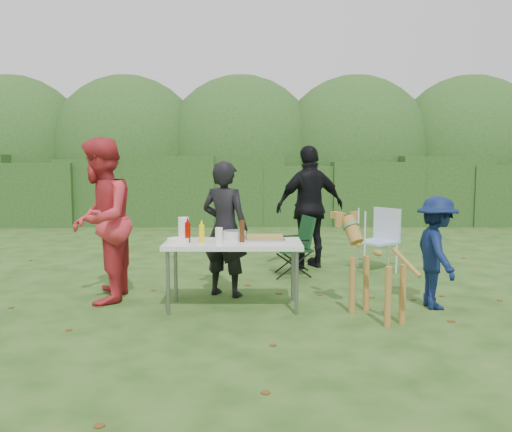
{
  "coord_description": "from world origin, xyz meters",
  "views": [
    {
      "loc": [
        0.39,
        -5.7,
        1.64
      ],
      "look_at": [
        0.4,
        0.43,
        1.0
      ],
      "focal_mm": 38.0,
      "sensor_mm": 36.0,
      "label": 1
    }
  ],
  "objects_px": {
    "dog": "(377,269)",
    "ketchup_bottle": "(188,232)",
    "person_black_puffy": "(310,207)",
    "camping_chair": "(293,246)",
    "beer_bottle": "(242,231)",
    "folding_table": "(233,247)",
    "paper_towel_roll": "(184,229)",
    "person_red_jacket": "(101,220)",
    "child": "(437,252)",
    "mustard_bottle": "(202,234)",
    "person_cook": "(225,229)",
    "lawn_chair": "(377,239)"
  },
  "relations": [
    {
      "from": "person_red_jacket",
      "to": "camping_chair",
      "type": "distance_m",
      "value": 2.75
    },
    {
      "from": "mustard_bottle",
      "to": "paper_towel_roll",
      "type": "height_order",
      "value": "paper_towel_roll"
    },
    {
      "from": "mustard_bottle",
      "to": "ketchup_bottle",
      "type": "distance_m",
      "value": 0.16
    },
    {
      "from": "paper_towel_roll",
      "to": "camping_chair",
      "type": "bearing_deg",
      "value": 49.8
    },
    {
      "from": "person_cook",
      "to": "person_red_jacket",
      "type": "xyz_separation_m",
      "value": [
        -1.41,
        -0.27,
        0.13
      ]
    },
    {
      "from": "mustard_bottle",
      "to": "beer_bottle",
      "type": "distance_m",
      "value": 0.44
    },
    {
      "from": "mustard_bottle",
      "to": "beer_bottle",
      "type": "bearing_deg",
      "value": 9.44
    },
    {
      "from": "beer_bottle",
      "to": "dog",
      "type": "bearing_deg",
      "value": -16.04
    },
    {
      "from": "person_cook",
      "to": "person_red_jacket",
      "type": "height_order",
      "value": "person_red_jacket"
    },
    {
      "from": "folding_table",
      "to": "mustard_bottle",
      "type": "bearing_deg",
      "value": -165.37
    },
    {
      "from": "person_cook",
      "to": "paper_towel_roll",
      "type": "bearing_deg",
      "value": 70.29
    },
    {
      "from": "child",
      "to": "mustard_bottle",
      "type": "bearing_deg",
      "value": 89.88
    },
    {
      "from": "paper_towel_roll",
      "to": "dog",
      "type": "bearing_deg",
      "value": -14.17
    },
    {
      "from": "child",
      "to": "folding_table",
      "type": "bearing_deg",
      "value": 87.9
    },
    {
      "from": "dog",
      "to": "person_cook",
      "type": "bearing_deg",
      "value": 30.48
    },
    {
      "from": "person_cook",
      "to": "child",
      "type": "relative_size",
      "value": 1.31
    },
    {
      "from": "person_red_jacket",
      "to": "camping_chair",
      "type": "relative_size",
      "value": 2.23
    },
    {
      "from": "person_red_jacket",
      "to": "child",
      "type": "height_order",
      "value": "person_red_jacket"
    },
    {
      "from": "lawn_chair",
      "to": "dog",
      "type": "bearing_deg",
      "value": 38.3
    },
    {
      "from": "ketchup_bottle",
      "to": "child",
      "type": "bearing_deg",
      "value": 0.79
    },
    {
      "from": "camping_chair",
      "to": "ketchup_bottle",
      "type": "xyz_separation_m",
      "value": [
        -1.27,
        -1.73,
        0.42
      ]
    },
    {
      "from": "person_black_puffy",
      "to": "ketchup_bottle",
      "type": "bearing_deg",
      "value": 36.17
    },
    {
      "from": "ketchup_bottle",
      "to": "person_red_jacket",
      "type": "bearing_deg",
      "value": 162.97
    },
    {
      "from": "folding_table",
      "to": "camping_chair",
      "type": "height_order",
      "value": "camping_chair"
    },
    {
      "from": "mustard_bottle",
      "to": "paper_towel_roll",
      "type": "bearing_deg",
      "value": 139.43
    },
    {
      "from": "dog",
      "to": "camping_chair",
      "type": "distance_m",
      "value": 2.22
    },
    {
      "from": "person_red_jacket",
      "to": "person_black_puffy",
      "type": "height_order",
      "value": "person_red_jacket"
    },
    {
      "from": "person_black_puffy",
      "to": "child",
      "type": "height_order",
      "value": "person_black_puffy"
    },
    {
      "from": "lawn_chair",
      "to": "paper_towel_roll",
      "type": "distance_m",
      "value": 3.29
    },
    {
      "from": "folding_table",
      "to": "dog",
      "type": "xyz_separation_m",
      "value": [
        1.5,
        -0.42,
        -0.16
      ]
    },
    {
      "from": "child",
      "to": "mustard_bottle",
      "type": "distance_m",
      "value": 2.59
    },
    {
      "from": "person_red_jacket",
      "to": "paper_towel_roll",
      "type": "xyz_separation_m",
      "value": [
        0.97,
        -0.17,
        -0.08
      ]
    },
    {
      "from": "person_black_puffy",
      "to": "lawn_chair",
      "type": "bearing_deg",
      "value": 148.89
    },
    {
      "from": "dog",
      "to": "paper_towel_roll",
      "type": "distance_m",
      "value": 2.15
    },
    {
      "from": "person_cook",
      "to": "person_black_puffy",
      "type": "height_order",
      "value": "person_black_puffy"
    },
    {
      "from": "person_cook",
      "to": "camping_chair",
      "type": "bearing_deg",
      "value": -103.44
    },
    {
      "from": "folding_table",
      "to": "paper_towel_roll",
      "type": "bearing_deg",
      "value": 169.75
    },
    {
      "from": "person_black_puffy",
      "to": "mustard_bottle",
      "type": "xyz_separation_m",
      "value": [
        -1.41,
        -2.35,
        -0.09
      ]
    },
    {
      "from": "child",
      "to": "beer_bottle",
      "type": "xyz_separation_m",
      "value": [
        -2.15,
        -0.01,
        0.24
      ]
    },
    {
      "from": "camping_chair",
      "to": "beer_bottle",
      "type": "relative_size",
      "value": 3.55
    },
    {
      "from": "camping_chair",
      "to": "beer_bottle",
      "type": "distance_m",
      "value": 1.88
    },
    {
      "from": "person_black_puffy",
      "to": "child",
      "type": "bearing_deg",
      "value": 97.74
    },
    {
      "from": "dog",
      "to": "paper_towel_roll",
      "type": "height_order",
      "value": "dog"
    },
    {
      "from": "person_black_puffy",
      "to": "child",
      "type": "relative_size",
      "value": 1.49
    },
    {
      "from": "folding_table",
      "to": "paper_towel_roll",
      "type": "relative_size",
      "value": 5.77
    },
    {
      "from": "mustard_bottle",
      "to": "child",
      "type": "bearing_deg",
      "value": 1.79
    },
    {
      "from": "person_black_puffy",
      "to": "camping_chair",
      "type": "relative_size",
      "value": 2.18
    },
    {
      "from": "dog",
      "to": "ketchup_bottle",
      "type": "relative_size",
      "value": 4.99
    },
    {
      "from": "person_red_jacket",
      "to": "paper_towel_roll",
      "type": "height_order",
      "value": "person_red_jacket"
    },
    {
      "from": "beer_bottle",
      "to": "paper_towel_roll",
      "type": "bearing_deg",
      "value": 169.91
    }
  ]
}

